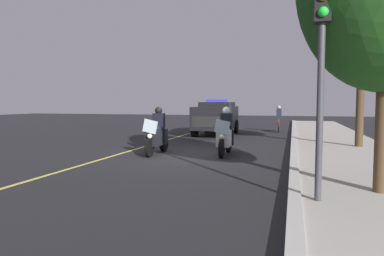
# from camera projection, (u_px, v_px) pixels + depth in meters

# --- Properties ---
(ground_plane) EXTENTS (80.00, 80.00, 0.00)m
(ground_plane) POSITION_uv_depth(u_px,v_px,m) (187.00, 154.00, 12.85)
(ground_plane) COLOR black
(curb_strip) EXTENTS (48.00, 0.24, 0.15)m
(curb_strip) POSITION_uv_depth(u_px,v_px,m) (294.00, 156.00, 11.82)
(curb_strip) COLOR #B7B5AD
(curb_strip) RESTS_ON ground
(sidewalk_strip) EXTENTS (48.00, 3.60, 0.10)m
(sidewalk_strip) POSITION_uv_depth(u_px,v_px,m) (356.00, 159.00, 11.30)
(sidewalk_strip) COLOR #A8A399
(sidewalk_strip) RESTS_ON ground
(lane_stripe_center) EXTENTS (48.00, 0.12, 0.01)m
(lane_stripe_center) POSITION_uv_depth(u_px,v_px,m) (128.00, 151.00, 13.50)
(lane_stripe_center) COLOR #E0D14C
(lane_stripe_center) RESTS_ON ground
(police_motorcycle_lead_left) EXTENTS (2.14, 0.57, 1.72)m
(police_motorcycle_lead_left) POSITION_uv_depth(u_px,v_px,m) (157.00, 135.00, 12.79)
(police_motorcycle_lead_left) COLOR black
(police_motorcycle_lead_left) RESTS_ON ground
(police_motorcycle_lead_right) EXTENTS (2.14, 0.57, 1.72)m
(police_motorcycle_lead_right) POSITION_uv_depth(u_px,v_px,m) (225.00, 135.00, 12.60)
(police_motorcycle_lead_right) COLOR black
(police_motorcycle_lead_right) RESTS_ON ground
(police_suv) EXTENTS (4.94, 2.15, 2.05)m
(police_suv) POSITION_uv_depth(u_px,v_px,m) (216.00, 116.00, 20.52)
(police_suv) COLOR black
(police_suv) RESTS_ON ground
(cyclist_background) EXTENTS (1.76, 0.32, 1.69)m
(cyclist_background) POSITION_uv_depth(u_px,v_px,m) (279.00, 119.00, 22.55)
(cyclist_background) COLOR black
(cyclist_background) RESTS_ON ground
(traffic_light) EXTENTS (0.38, 0.28, 4.02)m
(traffic_light) POSITION_uv_depth(u_px,v_px,m) (322.00, 35.00, 6.14)
(traffic_light) COLOR #38383D
(traffic_light) RESTS_ON sidewalk_strip
(tree_mid_block) EXTENTS (3.00, 3.00, 6.03)m
(tree_mid_block) POSITION_uv_depth(u_px,v_px,m) (362.00, 36.00, 13.97)
(tree_mid_block) COLOR #42301E
(tree_mid_block) RESTS_ON sidewalk_strip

